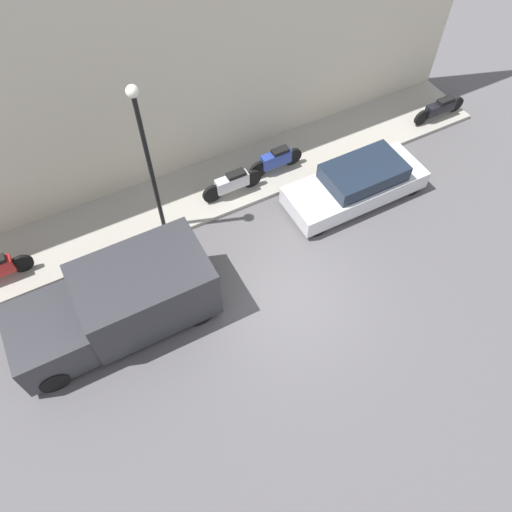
{
  "coord_description": "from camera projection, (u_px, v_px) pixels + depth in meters",
  "views": [
    {
      "loc": [
        -5.78,
        4.0,
        11.54
      ],
      "look_at": [
        1.15,
        0.32,
        0.6
      ],
      "focal_mm": 35.0,
      "sensor_mm": 36.0,
      "label": 1
    }
  ],
  "objects": [
    {
      "name": "ground_plane",
      "position": [
        286.0,
        295.0,
        13.44
      ],
      "size": [
        60.0,
        60.0,
        0.0
      ],
      "primitive_type": "plane",
      "color": "#514F51"
    },
    {
      "name": "sidewalk",
      "position": [
        216.0,
        187.0,
        15.69
      ],
      "size": [
        2.34,
        18.83,
        0.12
      ],
      "color": "gray",
      "rests_on": "ground_plane"
    },
    {
      "name": "building_facade",
      "position": [
        187.0,
        68.0,
        13.59
      ],
      "size": [
        0.3,
        18.83,
        6.97
      ],
      "color": "beige",
      "rests_on": "ground_plane"
    },
    {
      "name": "parked_car",
      "position": [
        357.0,
        183.0,
        15.05
      ],
      "size": [
        1.65,
        4.34,
        1.22
      ],
      "color": "silver",
      "rests_on": "ground_plane"
    },
    {
      "name": "delivery_van",
      "position": [
        117.0,
        303.0,
        12.21
      ],
      "size": [
        2.08,
        4.94,
        1.84
      ],
      "color": "#2D2D33",
      "rests_on": "ground_plane"
    },
    {
      "name": "scooter_silver",
      "position": [
        232.0,
        183.0,
        15.09
      ],
      "size": [
        0.3,
        1.96,
        0.82
      ],
      "color": "#B7B7BF",
      "rests_on": "sidewalk"
    },
    {
      "name": "motorcycle_blue",
      "position": [
        276.0,
        160.0,
        15.68
      ],
      "size": [
        0.3,
        1.85,
        0.83
      ],
      "color": "navy",
      "rests_on": "sidewalk"
    },
    {
      "name": "motorcycle_black",
      "position": [
        440.0,
        108.0,
        17.24
      ],
      "size": [
        0.3,
        2.1,
        0.73
      ],
      "color": "black",
      "rests_on": "sidewalk"
    },
    {
      "name": "streetlamp",
      "position": [
        146.0,
        148.0,
        12.27
      ],
      "size": [
        0.31,
        0.31,
        4.8
      ],
      "color": "black",
      "rests_on": "sidewalk"
    }
  ]
}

